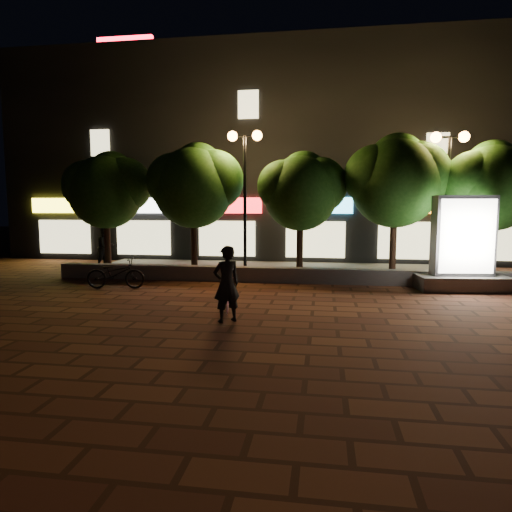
% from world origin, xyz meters
% --- Properties ---
extents(ground, '(80.00, 80.00, 0.00)m').
position_xyz_m(ground, '(0.00, 0.00, 0.00)').
color(ground, brown).
rests_on(ground, ground).
extents(retaining_wall, '(16.00, 0.45, 0.50)m').
position_xyz_m(retaining_wall, '(0.00, 4.00, 0.25)').
color(retaining_wall, slate).
rests_on(retaining_wall, ground).
extents(sidewalk, '(16.00, 5.00, 0.08)m').
position_xyz_m(sidewalk, '(0.00, 6.50, 0.04)').
color(sidewalk, slate).
rests_on(sidewalk, ground).
extents(building_block, '(28.00, 8.12, 11.30)m').
position_xyz_m(building_block, '(-0.01, 12.99, 5.00)').
color(building_block, black).
rests_on(building_block, ground).
extents(tree_far_left, '(3.36, 2.80, 4.63)m').
position_xyz_m(tree_far_left, '(-6.95, 5.46, 3.29)').
color(tree_far_left, black).
rests_on(tree_far_left, sidewalk).
extents(tree_left, '(3.60, 3.00, 4.89)m').
position_xyz_m(tree_left, '(-3.45, 5.46, 3.44)').
color(tree_left, black).
rests_on(tree_left, sidewalk).
extents(tree_mid, '(3.24, 2.70, 4.50)m').
position_xyz_m(tree_mid, '(0.55, 5.46, 3.22)').
color(tree_mid, black).
rests_on(tree_mid, sidewalk).
extents(tree_right, '(3.72, 3.10, 5.07)m').
position_xyz_m(tree_right, '(3.86, 5.46, 3.57)').
color(tree_right, black).
rests_on(tree_right, sidewalk).
extents(tree_far_right, '(3.48, 2.90, 4.76)m').
position_xyz_m(tree_far_right, '(7.05, 5.46, 3.37)').
color(tree_far_right, black).
rests_on(tree_far_right, sidewalk).
extents(street_lamp_left, '(1.26, 0.36, 5.18)m').
position_xyz_m(street_lamp_left, '(-1.50, 5.20, 4.03)').
color(street_lamp_left, black).
rests_on(street_lamp_left, sidewalk).
extents(street_lamp_right, '(1.26, 0.36, 4.98)m').
position_xyz_m(street_lamp_right, '(5.50, 5.20, 3.89)').
color(street_lamp_right, black).
rests_on(street_lamp_right, sidewalk).
extents(ad_kiosk, '(2.80, 1.60, 2.90)m').
position_xyz_m(ad_kiosk, '(5.58, 3.50, 1.17)').
color(ad_kiosk, slate).
rests_on(ad_kiosk, ground).
extents(scooter_pink, '(0.72, 1.60, 0.93)m').
position_xyz_m(scooter_pink, '(-0.98, -0.22, 0.46)').
color(scooter_pink, '#D58BBB').
rests_on(scooter_pink, ground).
extents(rider, '(0.75, 0.70, 1.71)m').
position_xyz_m(rider, '(-0.76, -1.35, 0.86)').
color(rider, black).
rests_on(rider, ground).
extents(scooter_parked, '(1.88, 0.90, 0.95)m').
position_xyz_m(scooter_parked, '(-5.07, 2.07, 0.47)').
color(scooter_parked, black).
rests_on(scooter_parked, ground).
extents(pedestrian, '(0.86, 0.98, 1.69)m').
position_xyz_m(pedestrian, '(-7.34, 5.91, 0.93)').
color(pedestrian, black).
rests_on(pedestrian, sidewalk).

